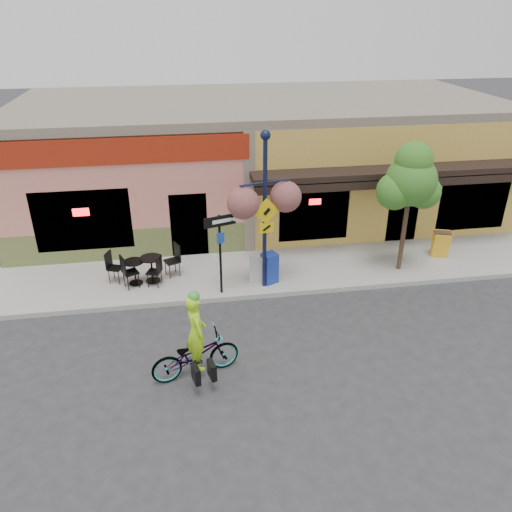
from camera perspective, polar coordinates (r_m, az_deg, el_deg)
The scene contains 14 objects.
ground at distance 14.36m, azimuth 5.28°, elevation -5.53°, with size 90.00×90.00×0.00m, color #2D2D30.
sidewalk at distance 16.00m, azimuth 3.57°, elevation -1.54°, with size 24.00×3.00×0.15m, color #9E9B93.
curb at distance 14.78m, azimuth 4.78°, elevation -4.16°, with size 24.00×0.12×0.15m, color #A8A59E.
building at distance 20.23m, azimuth 0.36°, elevation 11.27°, with size 18.20×8.20×4.50m, color #D17867, non-canonical shape.
bicycle at distance 11.61m, azimuth -6.95°, elevation -11.19°, with size 0.71×2.05×1.08m, color #922C0D.
cyclist_rider at distance 11.38m, azimuth -6.80°, elevation -9.62°, with size 0.68×0.44×1.86m, color #A9F619.
lamp_post at distance 13.92m, azimuth 1.01°, elevation 4.91°, with size 1.48×0.59×4.64m, color #121A3A, non-canonical shape.
one_way_sign at distance 14.04m, azimuth -4.10°, elevation 0.09°, with size 0.93×0.20×2.42m, color black, non-canonical shape.
cafe_set_left at distance 15.23m, azimuth -13.73°, elevation -1.46°, with size 1.63×0.82×0.98m, color black, non-canonical shape.
cafe_set_right at distance 15.23m, azimuth -11.85°, elevation -1.10°, with size 1.75×0.88×1.05m, color black, non-canonical shape.
newspaper_box_blue at distance 14.89m, azimuth 1.56°, elevation -1.39°, with size 0.43×0.38×0.95m, color #1A339C, non-canonical shape.
newspaper_box_grey at distance 15.01m, azimuth 0.08°, elevation -1.36°, with size 0.39×0.36×0.84m, color #B3B3B3, non-canonical shape.
street_tree at distance 15.68m, azimuth 16.89°, elevation 5.28°, with size 1.61×1.61×4.11m, color #3D7A26, non-canonical shape.
sandwich_board at distance 17.40m, azimuth 20.42°, elevation 1.05°, with size 0.53×0.39×0.88m, color yellow, non-canonical shape.
Camera 1 is at (-3.22, -11.73, 7.63)m, focal length 35.00 mm.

